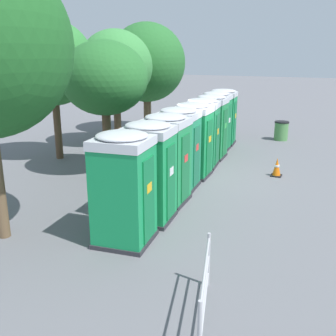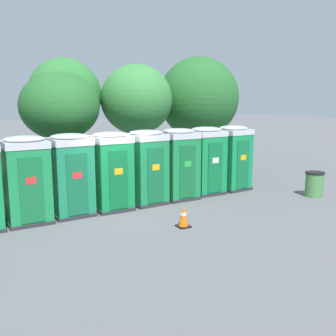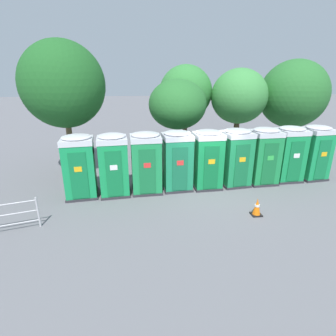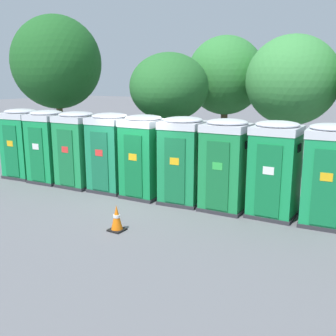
% 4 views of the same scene
% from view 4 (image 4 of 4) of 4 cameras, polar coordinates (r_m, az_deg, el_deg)
% --- Properties ---
extents(ground_plane, '(120.00, 120.00, 0.00)m').
position_cam_4_polar(ground_plane, '(12.17, -3.98, -4.36)').
color(ground_plane, slate).
extents(portapotty_0, '(1.35, 1.33, 2.54)m').
position_cam_4_polar(portapotty_0, '(15.48, -20.32, 3.42)').
color(portapotty_0, '#2D2D33').
rests_on(portapotty_0, ground).
extents(portapotty_1, '(1.28, 1.31, 2.54)m').
position_cam_4_polar(portapotty_1, '(14.49, -16.99, 3.07)').
color(portapotty_1, '#2D2D33').
rests_on(portapotty_1, ground).
extents(portapotty_2, '(1.30, 1.26, 2.54)m').
position_cam_4_polar(portapotty_2, '(13.62, -12.98, 2.71)').
color(portapotty_2, '#2D2D33').
rests_on(portapotty_2, ground).
extents(portapotty_3, '(1.30, 1.29, 2.54)m').
position_cam_4_polar(portapotty_3, '(12.84, -8.36, 2.32)').
color(portapotty_3, '#2D2D33').
rests_on(portapotty_3, ground).
extents(portapotty_4, '(1.23, 1.25, 2.54)m').
position_cam_4_polar(portapotty_4, '(12.04, -3.52, 1.75)').
color(portapotty_4, '#2D2D33').
rests_on(portapotty_4, ground).
extents(portapotty_5, '(1.33, 1.33, 2.54)m').
position_cam_4_polar(portapotty_5, '(11.44, 2.19, 1.18)').
color(portapotty_5, '#2D2D33').
rests_on(portapotty_5, ground).
extents(portapotty_6, '(1.27, 1.26, 2.54)m').
position_cam_4_polar(portapotty_6, '(10.92, 8.37, 0.50)').
color(portapotty_6, '#2D2D33').
rests_on(portapotty_6, ground).
extents(portapotty_7, '(1.25, 1.24, 2.54)m').
position_cam_4_polar(portapotty_7, '(10.66, 15.23, -0.11)').
color(portapotty_7, '#2D2D33').
rests_on(portapotty_7, ground).
extents(portapotty_8, '(1.28, 1.31, 2.54)m').
position_cam_4_polar(portapotty_8, '(10.44, 22.27, -0.88)').
color(portapotty_8, '#2D2D33').
rests_on(portapotty_8, ground).
extents(street_tree_0, '(3.25, 3.25, 5.12)m').
position_cam_4_polar(street_tree_0, '(14.87, 17.56, 11.95)').
color(street_tree_0, brown).
rests_on(street_tree_0, ground).
extents(street_tree_1, '(3.17, 3.17, 5.33)m').
position_cam_4_polar(street_tree_1, '(16.80, 8.33, 13.08)').
color(street_tree_1, brown).
rests_on(street_tree_1, ground).
extents(street_tree_2, '(3.74, 3.74, 6.21)m').
position_cam_4_polar(street_tree_2, '(17.78, -15.85, 14.48)').
color(street_tree_2, brown).
rests_on(street_tree_2, ground).
extents(street_tree_3, '(2.91, 2.91, 4.55)m').
position_cam_4_polar(street_tree_3, '(14.69, 0.15, 11.59)').
color(street_tree_3, brown).
rests_on(street_tree_3, ground).
extents(traffic_cone, '(0.36, 0.36, 0.64)m').
position_cam_4_polar(traffic_cone, '(9.58, -7.46, -7.26)').
color(traffic_cone, black).
rests_on(traffic_cone, ground).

